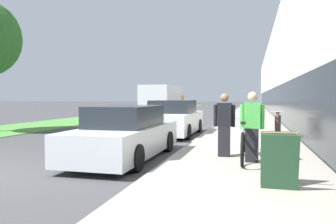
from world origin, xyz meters
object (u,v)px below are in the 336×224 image
(person_rider, at_px, (252,127))
(moving_truck, at_px, (163,100))
(person_bystander, at_px, (224,125))
(parked_sedan_curbside, at_px, (126,134))
(tandem_bicycle, at_px, (244,142))
(cruiser_bike_nearest, at_px, (277,125))
(vintage_roadster_curbside, at_px, (173,119))
(bike_rack_hoop, at_px, (279,124))
(sandwich_board_sign, at_px, (279,160))

(person_rider, height_order, moving_truck, moving_truck)
(person_bystander, relative_size, moving_truck, 0.22)
(person_bystander, distance_m, parked_sedan_curbside, 2.54)
(tandem_bicycle, xyz_separation_m, cruiser_bike_nearest, (1.10, 5.18, -0.01))
(tandem_bicycle, relative_size, parked_sedan_curbside, 0.61)
(vintage_roadster_curbside, xyz_separation_m, moving_truck, (-4.58, 14.88, 0.66))
(bike_rack_hoop, bearing_deg, sandwich_board_sign, -94.27)
(vintage_roadster_curbside, bearing_deg, bike_rack_hoop, -19.10)
(parked_sedan_curbside, relative_size, vintage_roadster_curbside, 1.01)
(person_bystander, height_order, bike_rack_hoop, person_bystander)
(tandem_bicycle, relative_size, vintage_roadster_curbside, 0.62)
(sandwich_board_sign, bearing_deg, bike_rack_hoop, 85.73)
(person_rider, height_order, sandwich_board_sign, person_rider)
(sandwich_board_sign, distance_m, moving_truck, 24.32)
(bike_rack_hoop, relative_size, sandwich_board_sign, 0.94)
(tandem_bicycle, distance_m, cruiser_bike_nearest, 5.29)
(parked_sedan_curbside, bearing_deg, vintage_roadster_curbside, 90.74)
(person_rider, bearing_deg, vintage_roadster_curbside, 118.78)
(sandwich_board_sign, bearing_deg, vintage_roadster_curbside, 114.74)
(person_rider, bearing_deg, person_bystander, 140.73)
(sandwich_board_sign, height_order, parked_sedan_curbside, parked_sedan_curbside)
(person_rider, bearing_deg, bike_rack_hoop, 78.40)
(cruiser_bike_nearest, distance_m, parked_sedan_curbside, 6.58)
(vintage_roadster_curbside, height_order, moving_truck, moving_truck)
(tandem_bicycle, bearing_deg, moving_truck, 110.49)
(moving_truck, bearing_deg, vintage_roadster_curbside, -72.90)
(parked_sedan_curbside, xyz_separation_m, moving_truck, (-4.65, 20.42, 0.70))
(person_bystander, distance_m, moving_truck, 21.49)
(bike_rack_hoop, relative_size, vintage_roadster_curbside, 0.19)
(bike_rack_hoop, bearing_deg, cruiser_bike_nearest, 90.30)
(bike_rack_hoop, height_order, parked_sedan_curbside, parked_sedan_curbside)
(moving_truck, bearing_deg, parked_sedan_curbside, -77.17)
(tandem_bicycle, xyz_separation_m, parked_sedan_curbside, (-2.99, 0.03, 0.09))
(tandem_bicycle, bearing_deg, cruiser_bike_nearest, 78.03)
(person_rider, distance_m, parked_sedan_curbside, 3.22)
(cruiser_bike_nearest, xyz_separation_m, vintage_roadster_curbside, (-4.16, 0.39, 0.15))
(person_rider, height_order, person_bystander, person_rider)
(person_bystander, height_order, moving_truck, moving_truck)
(bike_rack_hoop, distance_m, moving_truck, 18.53)
(cruiser_bike_nearest, relative_size, vintage_roadster_curbside, 0.42)
(tandem_bicycle, distance_m, person_bystander, 0.64)
(vintage_roadster_curbside, bearing_deg, person_bystander, -64.28)
(bike_rack_hoop, xyz_separation_m, parked_sedan_curbside, (-4.10, -4.10, -0.03))
(bike_rack_hoop, bearing_deg, tandem_bicycle, -104.98)
(vintage_roadster_curbside, relative_size, moving_truck, 0.63)
(person_rider, bearing_deg, tandem_bicycle, 117.94)
(person_rider, distance_m, moving_truck, 22.22)
(sandwich_board_sign, distance_m, vintage_roadster_curbside, 8.79)
(sandwich_board_sign, xyz_separation_m, parked_sedan_curbside, (-3.61, 2.45, 0.04))
(bike_rack_hoop, height_order, vintage_roadster_curbside, vintage_roadster_curbside)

